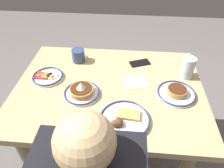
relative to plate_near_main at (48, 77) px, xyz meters
name	(u,v)px	position (x,y,z in m)	size (l,w,h in m)	color
ground_plane	(110,152)	(-0.41, 0.05, -0.77)	(6.00, 6.00, 0.00)	slate
dining_table	(109,99)	(-0.41, 0.05, -0.13)	(1.18, 0.89, 0.76)	tan
plate_near_main	(48,77)	(0.00, 0.00, 0.00)	(0.20, 0.20, 0.04)	white
plate_center_pancakes	(82,92)	(-0.26, 0.14, 0.01)	(0.22, 0.22, 0.09)	white
plate_far_companion	(124,119)	(-0.52, 0.32, 0.00)	(0.27, 0.27, 0.05)	white
plate_far_side	(176,93)	(-0.82, 0.09, 0.01)	(0.23, 0.23, 0.05)	white
coffee_mug	(78,55)	(-0.16, -0.22, 0.03)	(0.09, 0.12, 0.09)	#334772
drinking_glass	(187,69)	(-0.91, -0.10, 0.05)	(0.08, 0.08, 0.14)	silver
cell_phone	(140,63)	(-0.61, -0.22, -0.01)	(0.14, 0.07, 0.01)	black
paper_napkin	(135,81)	(-0.58, -0.02, -0.01)	(0.15, 0.14, 0.00)	white
fork_near	(167,60)	(-0.81, -0.29, -0.01)	(0.18, 0.07, 0.01)	silver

